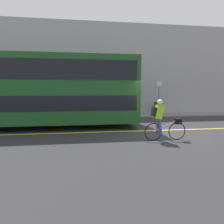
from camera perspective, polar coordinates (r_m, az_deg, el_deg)
ground_plane at (r=9.07m, az=15.99°, el=-6.10°), size 80.00×80.00×0.00m
road_center_line at (r=9.27m, az=15.43°, el=-5.76°), size 50.00×0.14×0.01m
sidewalk_curb at (r=14.12m, az=7.35°, el=-1.02°), size 60.00×1.78×0.10m
building_facade at (r=15.09m, az=6.56°, el=13.45°), size 60.00×0.30×7.42m
bus at (r=10.19m, az=-22.67°, el=7.02°), size 10.47×2.58×3.79m
cyclist_on_bike at (r=7.26m, az=15.86°, el=-2.11°), size 1.73×0.32×1.68m
trash_bin at (r=14.55m, az=14.63°, el=1.18°), size 0.55×0.55×0.98m
street_sign_post at (r=14.51m, az=15.02°, el=5.10°), size 0.36×0.09×2.67m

